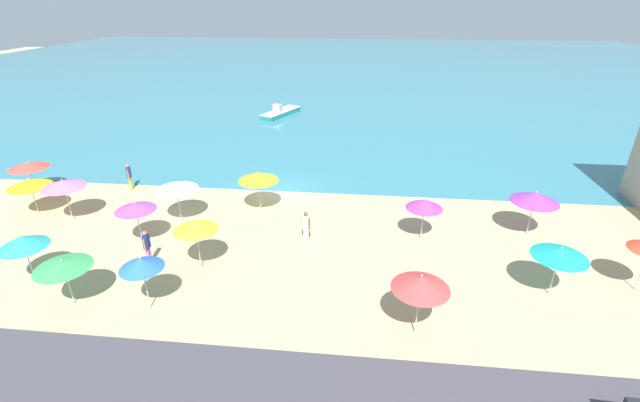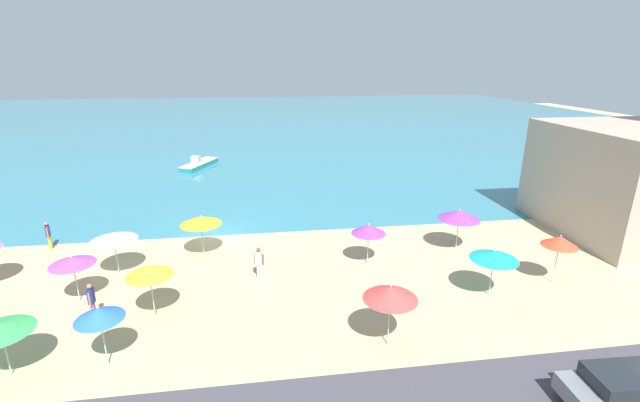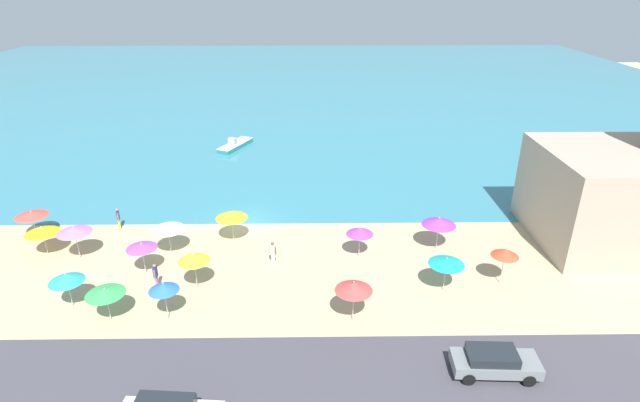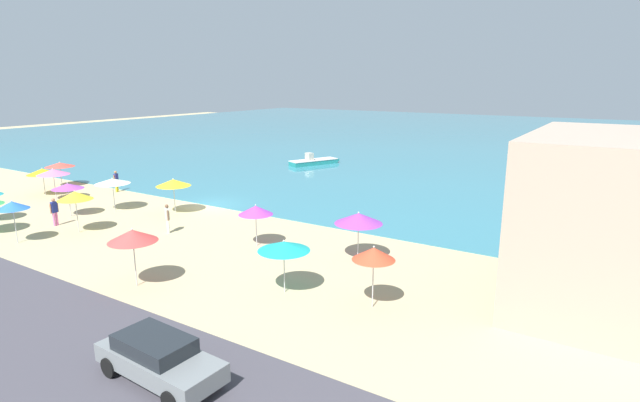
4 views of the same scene
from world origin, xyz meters
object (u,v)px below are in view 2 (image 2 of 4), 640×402
beach_umbrella_12 (72,261)px  bather_1 (92,300)px  beach_umbrella_11 (201,220)px  skiff_nearshore (199,164)px  beach_umbrella_3 (99,314)px  beach_umbrella_6 (113,237)px  beach_umbrella_4 (149,270)px  beach_umbrella_9 (459,215)px  bather_0 (48,234)px  beach_umbrella_1 (369,229)px  beach_umbrella_0 (560,241)px  beach_umbrella_13 (494,255)px  bather_2 (259,261)px  parked_car_1 (629,389)px  beach_umbrella_10 (390,293)px

beach_umbrella_12 → bather_1: beach_umbrella_12 is taller
beach_umbrella_11 → skiff_nearshore: (-2.93, 22.19, -1.78)m
beach_umbrella_3 → beach_umbrella_6: 7.87m
skiff_nearshore → beach_umbrella_11: bearing=-82.5°
beach_umbrella_4 → beach_umbrella_9: (16.60, 4.97, -0.09)m
bather_0 → skiff_nearshore: (6.38, 20.11, -0.62)m
beach_umbrella_1 → beach_umbrella_6: (-13.64, 0.72, 0.03)m
bather_1 → skiff_nearshore: bearing=87.9°
beach_umbrella_0 → beach_umbrella_1: bearing=158.6°
beach_umbrella_0 → beach_umbrella_13: beach_umbrella_0 is taller
beach_umbrella_13 → bather_2: beach_umbrella_13 is taller
beach_umbrella_0 → parked_car_1: size_ratio=0.60×
beach_umbrella_11 → beach_umbrella_12: bearing=-140.1°
parked_car_1 → skiff_nearshore: 40.56m
parked_car_1 → beach_umbrella_4: bearing=154.8°
bather_2 → beach_umbrella_1: bearing=9.4°
beach_umbrella_4 → bather_1: size_ratio=1.46×
beach_umbrella_4 → bather_0: 11.60m
beach_umbrella_10 → bather_2: beach_umbrella_10 is taller
parked_car_1 → beach_umbrella_1: bearing=116.4°
beach_umbrella_3 → beach_umbrella_10: beach_umbrella_10 is taller
beach_umbrella_6 → bather_0: size_ratio=1.37×
beach_umbrella_9 → parked_car_1: beach_umbrella_9 is taller
beach_umbrella_0 → beach_umbrella_4: 19.77m
beach_umbrella_1 → skiff_nearshore: beach_umbrella_1 is taller
beach_umbrella_4 → parked_car_1: bearing=-25.2°
beach_umbrella_13 → bather_2: bearing=163.8°
beach_umbrella_9 → beach_umbrella_12: 20.72m
beach_umbrella_6 → beach_umbrella_11: size_ratio=0.98×
beach_umbrella_9 → beach_umbrella_10: 10.79m
beach_umbrella_0 → bather_2: (-15.06, 2.51, -1.31)m
beach_umbrella_11 → bather_0: (-9.32, 2.08, -1.16)m
beach_umbrella_6 → bather_0: bearing=142.8°
bather_2 → skiff_nearshore: bather_2 is taller
beach_umbrella_13 → bather_2: (-11.15, 3.24, -1.12)m
beach_umbrella_1 → beach_umbrella_3: (-11.84, -6.95, 0.15)m
beach_umbrella_1 → bather_1: (-13.35, -3.80, -1.05)m
beach_umbrella_13 → beach_umbrella_9: bearing=81.9°
beach_umbrella_9 → bather_2: 12.15m
beach_umbrella_13 → bather_0: bearing=159.7°
beach_umbrella_13 → bather_2: size_ratio=1.35×
beach_umbrella_13 → bather_0: 25.34m
beach_umbrella_0 → bather_0: beach_umbrella_0 is taller
beach_umbrella_10 → beach_umbrella_11: (-8.37, 9.72, -0.21)m
beach_umbrella_6 → bather_0: 6.42m
parked_car_1 → bather_0: bearing=146.5°
beach_umbrella_13 → beach_umbrella_10: bearing=-153.5°
beach_umbrella_12 → bather_1: size_ratio=1.31×
bather_1 → bather_2: bather_1 is taller
beach_umbrella_9 → beach_umbrella_11: (-15.18, 1.35, -0.05)m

